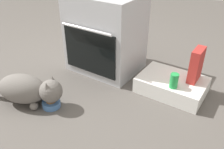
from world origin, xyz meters
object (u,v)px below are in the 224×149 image
at_px(food_bowl, 51,103).
at_px(cereal_box, 196,65).
at_px(oven, 106,34).
at_px(cat, 27,89).
at_px(soda_can, 174,81).
at_px(pantry_cabinet, 172,85).

distance_m(food_bowl, cereal_box, 1.20).
bearing_deg(oven, cat, -101.90).
xyz_separation_m(soda_can, cereal_box, (0.10, 0.20, 0.08)).
relative_size(food_bowl, cat, 0.18).
relative_size(pantry_cabinet, cereal_box, 1.97).
xyz_separation_m(food_bowl, soda_can, (0.76, 0.60, 0.17)).
relative_size(food_bowl, cereal_box, 0.51).
height_order(oven, soda_can, oven).
bearing_deg(soda_can, cereal_box, 63.41).
bearing_deg(cereal_box, oven, -177.73).
height_order(cat, soda_can, cat).
distance_m(food_bowl, soda_can, 0.98).
xyz_separation_m(cat, soda_can, (0.94, 0.66, 0.06)).
height_order(oven, cat, oven).
height_order(oven, food_bowl, oven).
bearing_deg(pantry_cabinet, cereal_box, 25.07).
xyz_separation_m(oven, food_bowl, (0.00, -0.76, -0.34)).
bearing_deg(soda_can, food_bowl, -141.91).
bearing_deg(pantry_cabinet, oven, 177.10).
relative_size(pantry_cabinet, cat, 0.68).
xyz_separation_m(pantry_cabinet, soda_can, (0.05, -0.13, 0.13)).
bearing_deg(pantry_cabinet, soda_can, -68.11).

